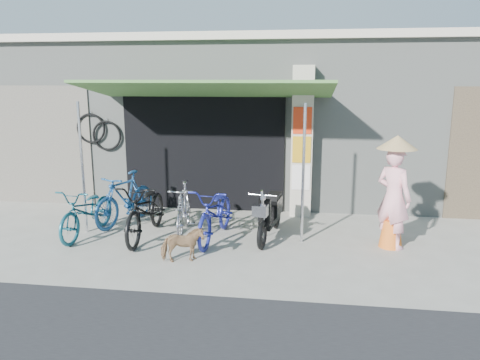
# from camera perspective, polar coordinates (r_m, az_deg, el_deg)

# --- Properties ---
(ground) EXTENTS (80.00, 80.00, 0.00)m
(ground) POSITION_cam_1_polar(r_m,az_deg,el_deg) (7.52, 0.45, -9.12)
(ground) COLOR #9F9B8F
(ground) RESTS_ON ground
(bicycle_shop) EXTENTS (12.30, 5.30, 3.66)m
(bicycle_shop) POSITION_cam_1_polar(r_m,az_deg,el_deg) (12.11, 3.66, 7.91)
(bicycle_shop) COLOR gray
(bicycle_shop) RESTS_ON ground
(shop_pillar) EXTENTS (0.42, 0.44, 3.00)m
(shop_pillar) POSITION_cam_1_polar(r_m,az_deg,el_deg) (9.47, 7.56, 4.59)
(shop_pillar) COLOR #BFB5A3
(shop_pillar) RESTS_ON ground
(awning) EXTENTS (4.60, 1.88, 2.72)m
(awning) POSITION_cam_1_polar(r_m,az_deg,el_deg) (8.77, -4.06, 10.73)
(awning) COLOR #3F6F32
(awning) RESTS_ON ground
(neighbour_left) EXTENTS (2.60, 0.06, 2.60)m
(neighbour_left) POSITION_cam_1_polar(r_m,az_deg,el_deg) (11.32, -23.66, 3.89)
(neighbour_left) COLOR #6B665B
(neighbour_left) RESTS_ON ground
(bike_teal) EXTENTS (0.72, 1.75, 0.90)m
(bike_teal) POSITION_cam_1_polar(r_m,az_deg,el_deg) (8.73, -18.08, -3.60)
(bike_teal) COLOR #155161
(bike_teal) RESTS_ON ground
(bike_blue) EXTENTS (0.97, 1.73, 1.00)m
(bike_blue) POSITION_cam_1_polar(r_m,az_deg,el_deg) (9.22, -13.84, -2.19)
(bike_blue) COLOR #1E508C
(bike_blue) RESTS_ON ground
(bike_black) EXTENTS (0.70, 1.94, 1.01)m
(bike_black) POSITION_cam_1_polar(r_m,az_deg,el_deg) (8.32, -11.36, -3.57)
(bike_black) COLOR black
(bike_black) RESTS_ON ground
(bike_silver) EXTENTS (0.61, 1.58, 0.93)m
(bike_silver) POSITION_cam_1_polar(r_m,az_deg,el_deg) (8.43, -6.90, -3.52)
(bike_silver) COLOR #A0A0A4
(bike_silver) RESTS_ON ground
(bike_navy) EXTENTS (0.81, 1.88, 0.96)m
(bike_navy) POSITION_cam_1_polar(r_m,az_deg,el_deg) (8.08, -2.95, -4.01)
(bike_navy) COLOR navy
(bike_navy) RESTS_ON ground
(street_dog) EXTENTS (0.71, 0.50, 0.55)m
(street_dog) POSITION_cam_1_polar(r_m,az_deg,el_deg) (7.21, -7.04, -7.84)
(street_dog) COLOR tan
(street_dog) RESTS_ON ground
(moped) EXTENTS (0.50, 1.63, 0.92)m
(moped) POSITION_cam_1_polar(r_m,az_deg,el_deg) (8.21, 3.71, -4.19)
(moped) COLOR black
(moped) RESTS_ON ground
(nun) EXTENTS (0.72, 0.72, 1.86)m
(nun) POSITION_cam_1_polar(r_m,az_deg,el_deg) (8.00, 18.24, -1.57)
(nun) COLOR #F4A4B0
(nun) RESTS_ON ground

